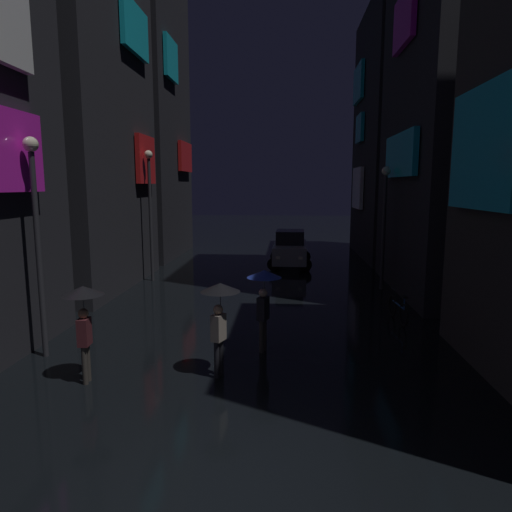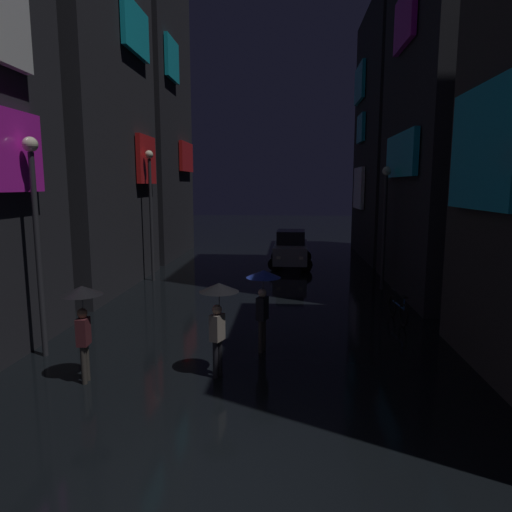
{
  "view_description": "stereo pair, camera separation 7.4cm",
  "coord_description": "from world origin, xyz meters",
  "px_view_note": "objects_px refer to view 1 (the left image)",
  "views": [
    {
      "loc": [
        1.06,
        -5.64,
        4.27
      ],
      "look_at": [
        0.0,
        9.89,
        1.86
      ],
      "focal_mm": 32.0,
      "sensor_mm": 36.0,
      "label": 1
    },
    {
      "loc": [
        1.13,
        -5.63,
        4.27
      ],
      "look_at": [
        0.0,
        9.89,
        1.86
      ],
      "focal_mm": 32.0,
      "sensor_mm": 36.0,
      "label": 2
    }
  ],
  "objects_px": {
    "streetlamp_left_far": "(150,201)",
    "streetlamp_right_far": "(384,213)",
    "streetlamp_left_near": "(36,222)",
    "car_distant": "(290,249)",
    "bicycle_parked_at_storefront": "(398,309)",
    "pedestrian_foreground_right_black": "(83,307)",
    "pedestrian_near_crossing_black": "(220,303)",
    "pedestrian_foreground_left_blue": "(264,288)"
  },
  "relations": [
    {
      "from": "streetlamp_left_far",
      "to": "streetlamp_right_far",
      "type": "height_order",
      "value": "streetlamp_left_far"
    },
    {
      "from": "streetlamp_left_near",
      "to": "streetlamp_right_far",
      "type": "height_order",
      "value": "streetlamp_left_near"
    },
    {
      "from": "car_distant",
      "to": "streetlamp_left_far",
      "type": "bearing_deg",
      "value": -146.22
    },
    {
      "from": "bicycle_parked_at_storefront",
      "to": "pedestrian_foreground_right_black",
      "type": "bearing_deg",
      "value": -147.84
    },
    {
      "from": "pedestrian_near_crossing_black",
      "to": "streetlamp_left_far",
      "type": "distance_m",
      "value": 11.25
    },
    {
      "from": "pedestrian_foreground_left_blue",
      "to": "streetlamp_left_far",
      "type": "height_order",
      "value": "streetlamp_left_far"
    },
    {
      "from": "pedestrian_near_crossing_black",
      "to": "car_distant",
      "type": "xyz_separation_m",
      "value": [
        1.66,
        14.27,
        -0.74
      ]
    },
    {
      "from": "bicycle_parked_at_storefront",
      "to": "streetlamp_left_far",
      "type": "relative_size",
      "value": 0.31
    },
    {
      "from": "pedestrian_foreground_left_blue",
      "to": "pedestrian_foreground_right_black",
      "type": "distance_m",
      "value": 4.37
    },
    {
      "from": "streetlamp_left_near",
      "to": "car_distant",
      "type": "bearing_deg",
      "value": 65.13
    },
    {
      "from": "car_distant",
      "to": "bicycle_parked_at_storefront",
      "type": "bearing_deg",
      "value": -71.05
    },
    {
      "from": "bicycle_parked_at_storefront",
      "to": "streetlamp_left_far",
      "type": "distance_m",
      "value": 11.58
    },
    {
      "from": "streetlamp_left_far",
      "to": "car_distant",
      "type": "bearing_deg",
      "value": 33.78
    },
    {
      "from": "car_distant",
      "to": "streetlamp_left_near",
      "type": "xyz_separation_m",
      "value": [
        -6.24,
        -13.46,
        2.47
      ]
    },
    {
      "from": "pedestrian_foreground_left_blue",
      "to": "bicycle_parked_at_storefront",
      "type": "bearing_deg",
      "value": 34.4
    },
    {
      "from": "car_distant",
      "to": "streetlamp_left_near",
      "type": "relative_size",
      "value": 0.77
    },
    {
      "from": "pedestrian_foreground_left_blue",
      "to": "car_distant",
      "type": "distance_m",
      "value": 12.67
    },
    {
      "from": "streetlamp_left_far",
      "to": "pedestrian_foreground_right_black",
      "type": "bearing_deg",
      "value": -81.03
    },
    {
      "from": "pedestrian_foreground_left_blue",
      "to": "streetlamp_left_far",
      "type": "relative_size",
      "value": 0.37
    },
    {
      "from": "bicycle_parked_at_storefront",
      "to": "car_distant",
      "type": "bearing_deg",
      "value": 108.95
    },
    {
      "from": "pedestrian_near_crossing_black",
      "to": "bicycle_parked_at_storefront",
      "type": "bearing_deg",
      "value": 41.66
    },
    {
      "from": "bicycle_parked_at_storefront",
      "to": "streetlamp_right_far",
      "type": "relative_size",
      "value": 0.36
    },
    {
      "from": "pedestrian_foreground_left_blue",
      "to": "bicycle_parked_at_storefront",
      "type": "relative_size",
      "value": 1.17
    },
    {
      "from": "bicycle_parked_at_storefront",
      "to": "streetlamp_left_near",
      "type": "height_order",
      "value": "streetlamp_left_near"
    },
    {
      "from": "pedestrian_foreground_left_blue",
      "to": "car_distant",
      "type": "xyz_separation_m",
      "value": [
        0.76,
        12.62,
        -0.74
      ]
    },
    {
      "from": "pedestrian_foreground_right_black",
      "to": "streetlamp_left_near",
      "type": "relative_size",
      "value": 0.39
    },
    {
      "from": "pedestrian_foreground_right_black",
      "to": "streetlamp_left_far",
      "type": "height_order",
      "value": "streetlamp_left_far"
    },
    {
      "from": "pedestrian_near_crossing_black",
      "to": "streetlamp_left_near",
      "type": "relative_size",
      "value": 0.39
    },
    {
      "from": "bicycle_parked_at_storefront",
      "to": "streetlamp_left_near",
      "type": "relative_size",
      "value": 0.34
    },
    {
      "from": "pedestrian_foreground_left_blue",
      "to": "pedestrian_foreground_right_black",
      "type": "relative_size",
      "value": 1.0
    },
    {
      "from": "streetlamp_left_near",
      "to": "bicycle_parked_at_storefront",
      "type": "bearing_deg",
      "value": 20.84
    },
    {
      "from": "bicycle_parked_at_storefront",
      "to": "car_distant",
      "type": "height_order",
      "value": "car_distant"
    },
    {
      "from": "pedestrian_foreground_left_blue",
      "to": "pedestrian_foreground_right_black",
      "type": "bearing_deg",
      "value": -150.4
    },
    {
      "from": "car_distant",
      "to": "streetlamp_right_far",
      "type": "bearing_deg",
      "value": -54.32
    },
    {
      "from": "bicycle_parked_at_storefront",
      "to": "pedestrian_foreground_left_blue",
      "type": "bearing_deg",
      "value": -145.6
    },
    {
      "from": "streetlamp_right_far",
      "to": "pedestrian_near_crossing_black",
      "type": "bearing_deg",
      "value": -120.99
    },
    {
      "from": "pedestrian_foreground_right_black",
      "to": "streetlamp_left_near",
      "type": "xyz_separation_m",
      "value": [
        -1.67,
        1.33,
        1.72
      ]
    },
    {
      "from": "streetlamp_left_far",
      "to": "streetlamp_right_far",
      "type": "distance_m",
      "value": 10.07
    },
    {
      "from": "pedestrian_foreground_right_black",
      "to": "bicycle_parked_at_storefront",
      "type": "xyz_separation_m",
      "value": [
        7.93,
        4.98,
        -1.28
      ]
    },
    {
      "from": "streetlamp_left_near",
      "to": "streetlamp_right_far",
      "type": "relative_size",
      "value": 1.08
    },
    {
      "from": "streetlamp_left_far",
      "to": "streetlamp_left_near",
      "type": "distance_m",
      "value": 9.28
    },
    {
      "from": "pedestrian_near_crossing_black",
      "to": "streetlamp_right_far",
      "type": "distance_m",
      "value": 10.65
    }
  ]
}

